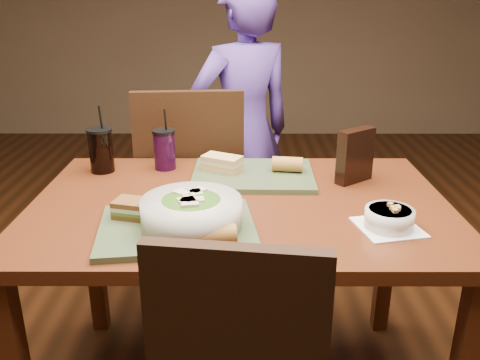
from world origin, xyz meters
The scene contains 14 objects.
dining_table centered at (0.00, 0.00, 0.66)m, with size 1.30×0.85×0.75m.
chair_far centered at (-0.20, 0.57, 0.56)m, with size 0.47×0.47×1.01m.
diner centered at (0.02, 0.93, 0.71)m, with size 0.52×0.34×1.43m, color #4D3189.
tray_near centered at (-0.17, -0.21, 0.76)m, with size 0.42×0.32×0.02m, color #3C4C2E.
tray_far centered at (0.05, 0.21, 0.76)m, with size 0.42×0.32×0.02m, color #3C4C2E.
salad_bowl centered at (-0.13, -0.22, 0.81)m, with size 0.27×0.27×0.09m.
soup_bowl centered at (0.41, -0.19, 0.78)m, with size 0.20×0.20×0.07m.
sandwich_near centered at (-0.30, -0.16, 0.79)m, with size 0.12×0.10×0.05m.
sandwich_far centered at (-0.06, 0.23, 0.79)m, with size 0.15×0.13×0.05m.
baguette_near centered at (-0.06, -0.32, 0.79)m, with size 0.05×0.05×0.10m, color #AD7533.
baguette_far centered at (0.17, 0.22, 0.79)m, with size 0.05×0.05×0.11m, color #AD7533.
cup_cola centered at (-0.50, 0.28, 0.83)m, with size 0.09×0.09×0.25m.
cup_berry centered at (-0.28, 0.31, 0.82)m, with size 0.08×0.08×0.23m.
chip_bag centered at (0.39, 0.17, 0.84)m, with size 0.14×0.04×0.18m, color black.
Camera 1 is at (0.00, -1.46, 1.37)m, focal length 38.00 mm.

